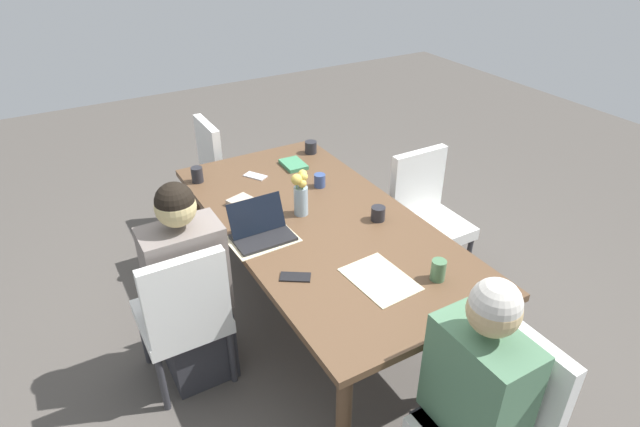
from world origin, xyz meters
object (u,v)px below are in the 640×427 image
object	(u,v)px
person_near_left_near	(190,296)
person_head_right_left_mid	(472,411)
chair_near_left_near	(184,312)
flower_vase	(301,191)
coffee_mug_centre_right	(311,147)
phone_black	(295,277)
laptop_near_left_near	(261,231)
coffee_mug_near_right	(378,214)
phone_silver	(255,176)
chair_head_right_left_mid	(495,419)
coffee_mug_near_left	(197,175)
chair_head_left_left_far	(225,168)
book_red_cover	(245,204)
chair_far_right_near	(426,211)
coffee_mug_centre_left	(320,180)
dining_table	(320,231)
book_blue_cover	(293,164)
coffee_mug_far_left	(438,270)

from	to	relation	value
person_near_left_near	person_head_right_left_mid	size ratio (longest dim) A/B	1.00
chair_near_left_near	flower_vase	size ratio (longest dim) A/B	3.30
coffee_mug_centre_right	phone_black	size ratio (longest dim) A/B	0.58
flower_vase	laptop_near_left_near	world-z (taller)	flower_vase
coffee_mug_near_right	phone_silver	xyz separation A→B (m)	(-0.86, -0.39, -0.04)
chair_head_right_left_mid	laptop_near_left_near	bearing A→B (deg)	-163.81
coffee_mug_near_left	chair_head_left_left_far	bearing A→B (deg)	145.38
laptop_near_left_near	book_red_cover	xyz separation A→B (m)	(-0.36, 0.06, -0.03)
person_near_left_near	book_red_cover	xyz separation A→B (m)	(-0.39, 0.50, 0.22)
book_red_cover	person_head_right_left_mid	bearing A→B (deg)	-8.00
chair_far_right_near	book_red_cover	world-z (taller)	chair_far_right_near
coffee_mug_centre_right	book_red_cover	bearing A→B (deg)	-56.22
coffee_mug_centre_left	dining_table	bearing A→B (deg)	-29.71
person_head_right_left_mid	phone_silver	xyz separation A→B (m)	(-2.01, -0.06, 0.21)
dining_table	coffee_mug_centre_right	bearing A→B (deg)	154.08
laptop_near_left_near	book_blue_cover	world-z (taller)	laptop_near_left_near
person_head_right_left_mid	book_blue_cover	distance (m)	2.05
book_blue_cover	laptop_near_left_near	bearing A→B (deg)	-36.56
person_head_right_left_mid	chair_far_right_near	world-z (taller)	person_head_right_left_mid
chair_head_left_left_far	phone_silver	bearing A→B (deg)	-2.40
phone_black	coffee_mug_far_left	bearing A→B (deg)	2.41
chair_near_left_near	chair_far_right_near	size ratio (longest dim) A/B	1.00
dining_table	coffee_mug_near_right	size ratio (longest dim) A/B	25.64
coffee_mug_centre_left	coffee_mug_near_right	bearing A→B (deg)	9.33
chair_head_left_left_far	coffee_mug_far_left	size ratio (longest dim) A/B	8.28
coffee_mug_near_left	book_blue_cover	distance (m)	0.66
laptop_near_left_near	coffee_mug_near_right	distance (m)	0.68
coffee_mug_centre_left	coffee_mug_far_left	size ratio (longest dim) A/B	0.79
flower_vase	coffee_mug_centre_left	size ratio (longest dim) A/B	3.19
chair_head_left_left_far	coffee_mug_far_left	xyz separation A→B (m)	(2.14, 0.29, 0.28)
laptop_near_left_near	book_blue_cover	bearing A→B (deg)	141.28
coffee_mug_centre_left	phone_silver	distance (m)	0.45
book_blue_cover	person_near_left_near	bearing A→B (deg)	-51.50
person_head_right_left_mid	chair_head_left_left_far	distance (m)	2.69
coffee_mug_near_left	coffee_mug_far_left	bearing A→B (deg)	23.18
chair_far_right_near	chair_near_left_near	bearing A→B (deg)	-84.54
dining_table	chair_near_left_near	world-z (taller)	chair_near_left_near
person_head_right_left_mid	coffee_mug_near_left	size ratio (longest dim) A/B	11.74
coffee_mug_near_left	book_red_cover	bearing A→B (deg)	17.26
person_near_left_near	chair_head_right_left_mid	size ratio (longest dim) A/B	1.33
coffee_mug_far_left	phone_black	world-z (taller)	coffee_mug_far_left
flower_vase	chair_head_right_left_mid	bearing A→B (deg)	3.59
coffee_mug_near_left	coffee_mug_near_right	bearing A→B (deg)	37.26
person_head_right_left_mid	phone_black	distance (m)	0.99
person_near_left_near	chair_head_right_left_mid	xyz separation A→B (m)	(1.35, 0.84, -0.03)
flower_vase	laptop_near_left_near	distance (m)	0.35
chair_head_right_left_mid	coffee_mug_centre_left	world-z (taller)	chair_head_right_left_mid
coffee_mug_far_left	book_red_cover	world-z (taller)	coffee_mug_far_left
dining_table	chair_far_right_near	bearing A→B (deg)	94.45
person_near_left_near	chair_head_right_left_mid	world-z (taller)	person_near_left_near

